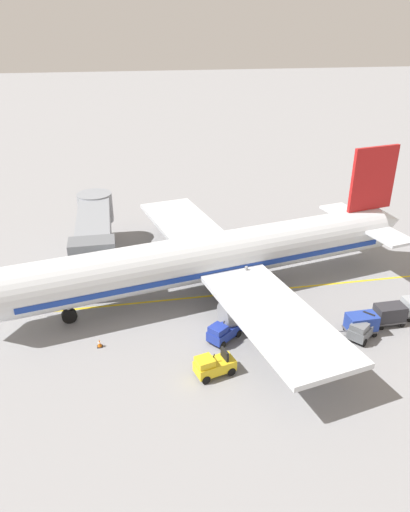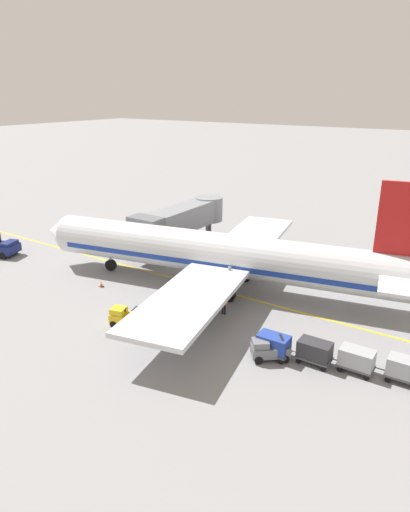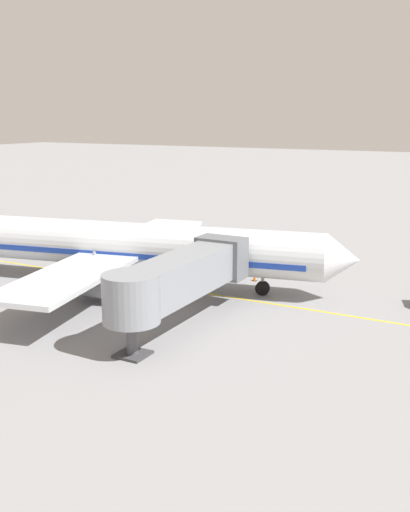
{
  "view_description": "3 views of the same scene",
  "coord_description": "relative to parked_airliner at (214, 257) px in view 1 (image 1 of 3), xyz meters",
  "views": [
    {
      "loc": [
        -32.53,
        4.85,
        19.85
      ],
      "look_at": [
        0.93,
        -1.54,
        3.16
      ],
      "focal_mm": 33.56,
      "sensor_mm": 36.0,
      "label": 1
    },
    {
      "loc": [
        -31.63,
        -22.0,
        16.71
      ],
      "look_at": [
        0.13,
        -0.88,
        2.92
      ],
      "focal_mm": 32.0,
      "sensor_mm": 36.0,
      "label": 2
    },
    {
      "loc": [
        39.35,
        26.16,
        13.62
      ],
      "look_at": [
        -2.34,
        3.66,
        2.39
      ],
      "focal_mm": 41.62,
      "sensor_mm": 36.0,
      "label": 3
    }
  ],
  "objects": [
    {
      "name": "baggage_tug_trailing",
      "position": [
        -9.96,
        2.07,
        -2.47
      ],
      "size": [
        1.83,
        2.72,
        1.62
      ],
      "color": "gold",
      "rests_on": "ground"
    },
    {
      "name": "baggage_tug_spare",
      "position": [
        -8.07,
        -8.88,
        -2.47
      ],
      "size": [
        2.49,
        2.71,
        1.62
      ],
      "color": "slate",
      "rests_on": "ground"
    },
    {
      "name": "ground_plane",
      "position": [
        -0.55,
        2.16,
        -3.19
      ],
      "size": [
        400.0,
        400.0,
        0.0
      ],
      "primitive_type": "plane",
      "color": "gray"
    },
    {
      "name": "baggage_tug_lead",
      "position": [
        -6.55,
        0.65,
        -2.47
      ],
      "size": [
        2.48,
        2.71,
        1.62
      ],
      "color": "#1E339E",
      "rests_on": "ground"
    },
    {
      "name": "jet_bridge",
      "position": [
        6.97,
        9.3,
        0.27
      ],
      "size": [
        14.08,
        3.5,
        4.98
      ],
      "color": "gray",
      "rests_on": "ground"
    },
    {
      "name": "baggage_cart_second_in_train",
      "position": [
        -6.92,
        -11.56,
        -2.24
      ],
      "size": [
        1.32,
        2.91,
        1.58
      ],
      "color": "#4C4C51",
      "rests_on": "ground"
    },
    {
      "name": "ground_crew_wing_walker",
      "position": [
        -4.21,
        -3.03,
        -2.23
      ],
      "size": [
        0.26,
        0.73,
        1.69
      ],
      "color": "#232328",
      "rests_on": "ground"
    },
    {
      "name": "gate_lead_in_line",
      "position": [
        -0.55,
        2.16,
        -3.18
      ],
      "size": [
        0.24,
        80.0,
        0.01
      ],
      "primitive_type": "cube",
      "color": "gold",
      "rests_on": "ground"
    },
    {
      "name": "parked_airliner",
      "position": [
        0.0,
        0.0,
        0.0
      ],
      "size": [
        30.44,
        37.13,
        10.63
      ],
      "color": "silver",
      "rests_on": "ground"
    },
    {
      "name": "safety_cone_nose_left",
      "position": [
        -5.73,
        9.08,
        -2.9
      ],
      "size": [
        0.36,
        0.36,
        0.59
      ],
      "color": "black",
      "rests_on": "ground"
    },
    {
      "name": "baggage_cart_front",
      "position": [
        -7.66,
        -8.99,
        -2.24
      ],
      "size": [
        1.32,
        2.91,
        1.58
      ],
      "color": "#4C4C51",
      "rests_on": "ground"
    }
  ]
}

